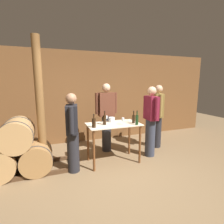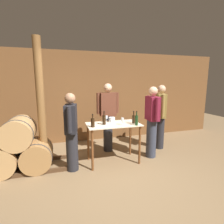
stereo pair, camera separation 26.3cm
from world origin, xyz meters
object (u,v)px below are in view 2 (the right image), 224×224
(wine_bottle_center, at_px, (137,120))
(person_host, at_px, (71,131))
(wine_bottle_right, at_px, (134,119))
(person_visitor_with_scarf, at_px, (160,115))
(wine_bottle_far_left, at_px, (93,122))
(wine_glass_near_center, at_px, (122,120))
(person_visitor_bearded, at_px, (108,116))
(wooden_post, at_px, (41,105))
(wine_glass_near_left, at_px, (106,117))
(wine_bottle_left, at_px, (104,119))
(person_visitor_near_door, at_px, (152,121))
(ice_bucket, at_px, (112,120))

(wine_bottle_center, height_order, person_host, person_host)
(wine_bottle_right, xyz_separation_m, person_visitor_with_scarf, (1.02, 0.54, -0.08))
(wine_bottle_right, bearing_deg, wine_bottle_far_left, -177.08)
(wine_glass_near_center, relative_size, person_visitor_bearded, 0.09)
(wine_bottle_far_left, bearing_deg, wine_bottle_right, 2.92)
(wooden_post, height_order, wine_bottle_right, wooden_post)
(person_host, distance_m, person_visitor_bearded, 1.27)
(person_host, distance_m, person_visitor_with_scarf, 2.46)
(wine_bottle_center, xyz_separation_m, wine_glass_near_left, (-0.56, 0.43, 0.00))
(wooden_post, distance_m, wine_bottle_center, 2.02)
(wooden_post, relative_size, person_visitor_with_scarf, 1.56)
(wine_bottle_left, xyz_separation_m, wine_glass_near_center, (0.37, -0.14, 0.00))
(wooden_post, relative_size, wine_bottle_right, 9.57)
(wine_bottle_center, distance_m, person_visitor_with_scarf, 1.25)
(wine_bottle_far_left, bearing_deg, person_host, 176.49)
(person_visitor_near_door, bearing_deg, wooden_post, 174.72)
(wooden_post, xyz_separation_m, person_visitor_near_door, (2.46, -0.23, -0.44))
(wooden_post, xyz_separation_m, person_visitor_bearded, (1.55, 0.45, -0.41))
(wine_bottle_far_left, height_order, wine_bottle_left, wine_bottle_left)
(wine_bottle_left, distance_m, wine_bottle_right, 0.66)
(wine_bottle_right, bearing_deg, wooden_post, 170.56)
(wine_bottle_right, relative_size, person_visitor_bearded, 0.16)
(wine_bottle_center, height_order, wine_glass_near_center, wine_bottle_center)
(wine_bottle_far_left, distance_m, wine_glass_near_center, 0.65)
(wooden_post, xyz_separation_m, wine_bottle_left, (1.28, -0.23, -0.34))
(wine_bottle_far_left, height_order, wine_bottle_center, wine_bottle_center)
(person_visitor_bearded, height_order, person_visitor_near_door, person_visitor_bearded)
(wine_bottle_far_left, bearing_deg, wooden_post, 159.80)
(person_host, bearing_deg, wooden_post, 149.01)
(wine_bottle_far_left, relative_size, person_visitor_with_scarf, 0.16)
(wine_glass_near_left, bearing_deg, person_visitor_bearded, 70.67)
(wine_bottle_right, xyz_separation_m, person_visitor_near_door, (0.52, 0.10, -0.09))
(wine_bottle_right, xyz_separation_m, wine_glass_near_left, (-0.56, 0.26, 0.01))
(wooden_post, bearing_deg, wine_glass_near_center, -12.77)
(ice_bucket, bearing_deg, wine_bottle_left, -140.64)
(person_visitor_with_scarf, bearing_deg, person_host, -166.74)
(wine_bottle_right, height_order, wine_glass_near_left, wine_bottle_right)
(wine_bottle_far_left, xyz_separation_m, wine_bottle_left, (0.28, 0.14, 0.01))
(wine_bottle_far_left, height_order, wine_glass_near_center, wine_bottle_far_left)
(wine_bottle_far_left, xyz_separation_m, wine_glass_near_left, (0.37, 0.31, 0.02))
(wooden_post, xyz_separation_m, person_host, (0.57, -0.34, -0.50))
(wine_bottle_right, relative_size, wine_glass_near_left, 1.76)
(wine_bottle_center, height_order, wine_bottle_right, wine_bottle_center)
(wine_bottle_far_left, relative_size, person_visitor_near_door, 0.16)
(wine_glass_near_left, distance_m, person_visitor_with_scarf, 1.61)
(wine_bottle_far_left, xyz_separation_m, wine_bottle_center, (0.93, -0.12, 0.02))
(wine_glass_near_left, height_order, person_host, person_host)
(wooden_post, bearing_deg, person_visitor_bearded, 16.13)
(wooden_post, xyz_separation_m, wine_glass_near_center, (1.65, -0.37, -0.34))
(wine_bottle_far_left, height_order, wine_bottle_right, wine_bottle_right)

